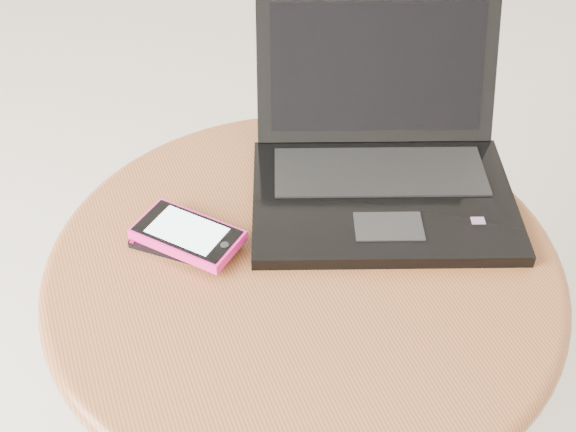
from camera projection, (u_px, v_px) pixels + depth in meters
name	position (u px, v px, depth m)	size (l,w,h in m)	color
table	(303.00, 318.00, 0.95)	(0.60, 0.60, 0.48)	#572E0E
laptop	(381.00, 160.00, 0.96)	(0.40, 0.39, 0.20)	black
phone_black	(179.00, 241.00, 0.90)	(0.12, 0.11, 0.01)	black
phone_pink	(188.00, 235.00, 0.89)	(0.13, 0.14, 0.01)	#EE1D7D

